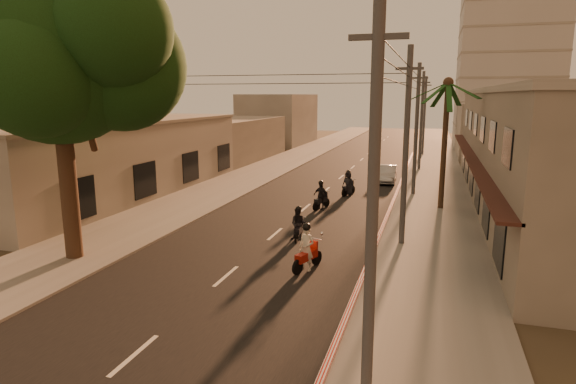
% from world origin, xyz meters
% --- Properties ---
extents(ground, '(160.00, 160.00, 0.00)m').
position_xyz_m(ground, '(0.00, 0.00, 0.00)').
color(ground, '#383023').
rests_on(ground, ground).
extents(road, '(10.00, 140.00, 0.02)m').
position_xyz_m(road, '(0.00, 20.00, 0.01)').
color(road, black).
rests_on(road, ground).
extents(sidewalk_right, '(5.00, 140.00, 0.12)m').
position_xyz_m(sidewalk_right, '(7.50, 20.00, 0.06)').
color(sidewalk_right, slate).
rests_on(sidewalk_right, ground).
extents(sidewalk_left, '(5.00, 140.00, 0.12)m').
position_xyz_m(sidewalk_left, '(-7.50, 20.00, 0.06)').
color(sidewalk_left, slate).
rests_on(sidewalk_left, ground).
extents(curb_stripe, '(0.20, 60.00, 0.20)m').
position_xyz_m(curb_stripe, '(5.10, 15.00, 0.10)').
color(curb_stripe, '#B01B12').
rests_on(curb_stripe, ground).
extents(shophouse_row, '(8.80, 34.20, 7.30)m').
position_xyz_m(shophouse_row, '(13.95, 18.00, 3.65)').
color(shophouse_row, gray).
rests_on(shophouse_row, ground).
extents(left_building, '(8.20, 24.20, 5.20)m').
position_xyz_m(left_building, '(-13.98, 14.00, 2.60)').
color(left_building, '#A29D92').
rests_on(left_building, ground).
extents(distant_tower, '(12.10, 12.10, 28.00)m').
position_xyz_m(distant_tower, '(16.00, 56.00, 14.00)').
color(distant_tower, '#B7B5B2').
rests_on(distant_tower, ground).
extents(broadleaf_tree, '(9.60, 8.70, 12.10)m').
position_xyz_m(broadleaf_tree, '(-6.61, 2.14, 8.48)').
color(broadleaf_tree, black).
rests_on(broadleaf_tree, ground).
extents(palm_tree, '(5.00, 5.00, 8.20)m').
position_xyz_m(palm_tree, '(8.00, 16.00, 7.15)').
color(palm_tree, black).
rests_on(palm_tree, ground).
extents(utility_poles, '(1.20, 48.26, 9.00)m').
position_xyz_m(utility_poles, '(6.20, 20.00, 6.54)').
color(utility_poles, '#38383A').
rests_on(utility_poles, ground).
extents(filler_right, '(8.00, 14.00, 6.00)m').
position_xyz_m(filler_right, '(14.00, 45.00, 3.00)').
color(filler_right, '#A29D92').
rests_on(filler_right, ground).
extents(filler_left_near, '(8.00, 14.00, 4.40)m').
position_xyz_m(filler_left_near, '(-14.00, 34.00, 2.20)').
color(filler_left_near, '#A29D92').
rests_on(filler_left_near, ground).
extents(filler_left_far, '(8.00, 14.00, 7.00)m').
position_xyz_m(filler_left_far, '(-14.00, 52.00, 3.50)').
color(filler_left_far, '#A29D92').
rests_on(filler_left_far, ground).
extents(scooter_red, '(1.05, 1.90, 1.95)m').
position_xyz_m(scooter_red, '(2.80, 3.57, 0.87)').
color(scooter_red, black).
rests_on(scooter_red, ground).
extents(scooter_mid_a, '(0.88, 1.72, 1.69)m').
position_xyz_m(scooter_mid_a, '(1.39, 7.43, 0.77)').
color(scooter_mid_a, black).
rests_on(scooter_mid_a, ground).
extents(scooter_mid_b, '(1.25, 1.76, 1.80)m').
position_xyz_m(scooter_mid_b, '(0.97, 13.98, 0.82)').
color(scooter_mid_b, black).
rests_on(scooter_mid_b, ground).
extents(scooter_far_a, '(1.15, 1.77, 1.80)m').
position_xyz_m(scooter_far_a, '(1.85, 18.60, 0.82)').
color(scooter_far_a, black).
rests_on(scooter_far_a, ground).
extents(parked_car, '(1.72, 4.20, 1.35)m').
position_xyz_m(parked_car, '(3.94, 24.63, 0.68)').
color(parked_car, '#A3A6AB').
rests_on(parked_car, ground).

